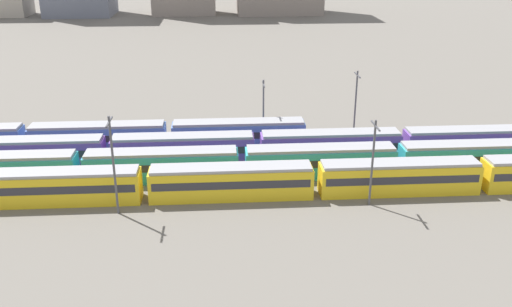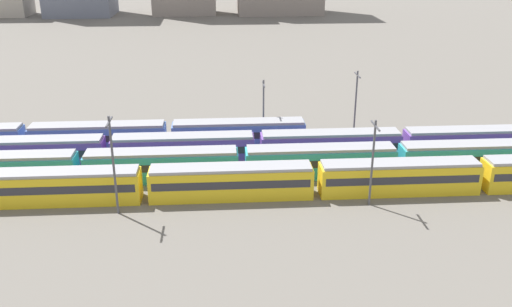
# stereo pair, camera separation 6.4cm
# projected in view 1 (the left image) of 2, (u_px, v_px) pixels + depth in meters

# --- Properties ---
(ground_plane) EXTENTS (600.00, 600.00, 0.00)m
(ground_plane) POSITION_uv_depth(u_px,v_px,m) (21.00, 175.00, 67.91)
(ground_plane) COLOR #666059
(train_track_0) EXTENTS (112.50, 3.06, 3.75)m
(train_track_0) POSITION_uv_depth(u_px,v_px,m) (316.00, 179.00, 62.18)
(train_track_0) COLOR yellow
(train_track_0) RESTS_ON ground_plane
(train_track_1) EXTENTS (74.70, 3.06, 3.75)m
(train_track_1) POSITION_uv_depth(u_px,v_px,m) (242.00, 163.00, 66.49)
(train_track_1) COLOR teal
(train_track_1) RESTS_ON ground_plane
(train_track_2) EXTENTS (74.70, 3.06, 3.75)m
(train_track_2) POSITION_uv_depth(u_px,v_px,m) (257.00, 147.00, 71.45)
(train_track_2) COLOR #6B429E
(train_track_2) RESTS_ON ground_plane
(train_track_3) EXTENTS (55.80, 3.06, 3.75)m
(train_track_3) POSITION_uv_depth(u_px,v_px,m) (98.00, 137.00, 74.94)
(train_track_3) COLOR #4C70BC
(train_track_3) RESTS_ON ground_plane
(catenary_pole_0) EXTENTS (0.24, 3.20, 9.64)m
(catenary_pole_0) POSITION_uv_depth(u_px,v_px,m) (373.00, 159.00, 58.63)
(catenary_pole_0) COLOR #4C4C51
(catenary_pole_0) RESTS_ON ground_plane
(catenary_pole_1) EXTENTS (0.24, 3.20, 8.60)m
(catenary_pole_1) POSITION_uv_depth(u_px,v_px,m) (263.00, 106.00, 78.03)
(catenary_pole_1) COLOR #4C4C51
(catenary_pole_1) RESTS_ON ground_plane
(catenary_pole_2) EXTENTS (0.24, 3.20, 10.74)m
(catenary_pole_2) POSITION_uv_depth(u_px,v_px,m) (113.00, 161.00, 56.53)
(catenary_pole_2) COLOR #4C4C51
(catenary_pole_2) RESTS_ON ground_plane
(catenary_pole_3) EXTENTS (0.24, 3.20, 9.69)m
(catenary_pole_3) POSITION_uv_depth(u_px,v_px,m) (356.00, 101.00, 78.55)
(catenary_pole_3) COLOR #4C4C51
(catenary_pole_3) RESTS_ON ground_plane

